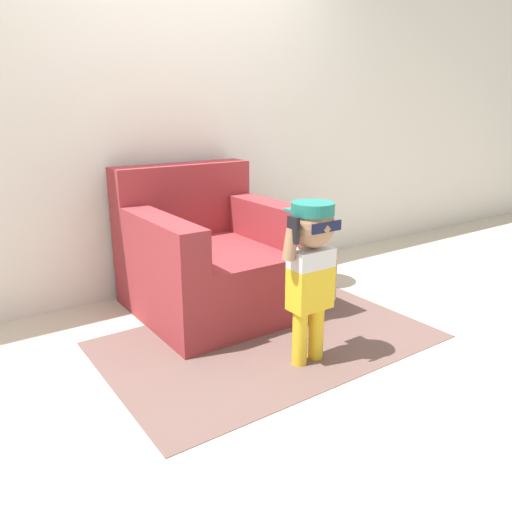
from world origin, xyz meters
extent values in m
plane|color=#BCB29E|center=(0.00, 0.00, 0.00)|extent=(10.00, 10.00, 0.00)
cube|color=silver|center=(0.00, 0.81, 1.30)|extent=(10.00, 0.05, 2.60)
cube|color=maroon|center=(-0.05, 0.20, 0.22)|extent=(0.99, 1.04, 0.44)
cube|color=maroon|center=(-0.05, 0.62, 0.69)|extent=(0.99, 0.21, 0.50)
cube|color=maroon|center=(-0.45, 0.10, 0.57)|extent=(0.18, 0.83, 0.26)
cube|color=maroon|center=(0.35, 0.10, 0.57)|extent=(0.18, 0.83, 0.26)
cylinder|color=gold|center=(-0.06, -0.70, 0.15)|extent=(0.08, 0.08, 0.31)
cylinder|color=gold|center=(0.05, -0.70, 0.15)|extent=(0.08, 0.08, 0.31)
cube|color=gold|center=(0.00, -0.70, 0.42)|extent=(0.23, 0.13, 0.23)
cube|color=silver|center=(0.00, -0.70, 0.58)|extent=(0.23, 0.13, 0.10)
sphere|color=#997051|center=(0.00, -0.70, 0.75)|extent=(0.23, 0.23, 0.23)
cylinder|color=#1E7066|center=(0.00, -0.70, 0.83)|extent=(0.21, 0.21, 0.06)
cube|color=#1E7066|center=(0.00, -0.59, 0.81)|extent=(0.13, 0.10, 0.01)
cube|color=#0F1433|center=(0.00, -0.80, 0.76)|extent=(0.18, 0.01, 0.05)
cylinder|color=#997051|center=(0.14, -0.70, 0.46)|extent=(0.06, 0.06, 0.27)
cylinder|color=#997051|center=(-0.14, -0.70, 0.67)|extent=(0.09, 0.06, 0.16)
cube|color=black|center=(-0.13, -0.71, 0.75)|extent=(0.02, 0.07, 0.13)
cylinder|color=white|center=(0.77, 0.24, 0.01)|extent=(0.23, 0.23, 0.02)
cylinder|color=white|center=(0.77, 0.24, 0.24)|extent=(0.06, 0.06, 0.47)
cylinder|color=white|center=(0.77, 0.24, 0.48)|extent=(0.36, 0.36, 0.02)
cube|color=brown|center=(-0.03, -0.38, 0.00)|extent=(1.87, 1.20, 0.01)
camera|label=1|loc=(-1.60, -2.51, 1.32)|focal=35.00mm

